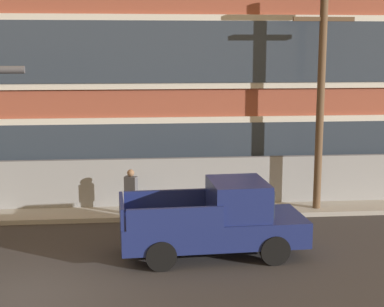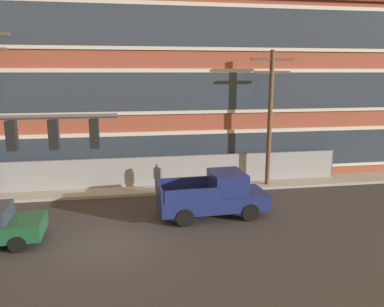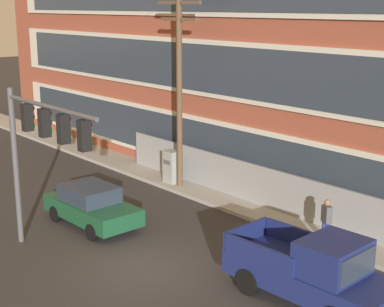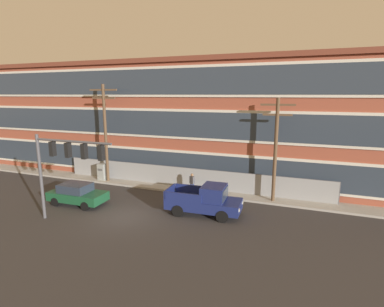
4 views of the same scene
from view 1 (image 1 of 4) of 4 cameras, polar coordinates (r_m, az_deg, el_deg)
ground_plane at (r=14.47m, az=-16.13°, el=-13.20°), size 160.00×160.00×0.00m
sidewalk_building_side at (r=20.65m, az=-12.78°, el=-5.68°), size 80.00×1.96×0.16m
brick_mill_building at (r=26.20m, az=-7.09°, el=9.91°), size 55.27×11.62×11.05m
chain_link_fence at (r=20.73m, az=-8.73°, el=-2.99°), size 24.02×0.06×1.87m
pickup_truck_navy at (r=16.22m, az=2.45°, el=-6.57°), size 5.15×2.30×2.08m
utility_pole_midblock at (r=20.30m, az=12.40°, el=6.25°), size 2.42×0.26×7.78m
pedestrian_near_cabinet at (r=19.66m, az=-5.93°, el=-3.59°), size 0.46×0.39×1.69m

